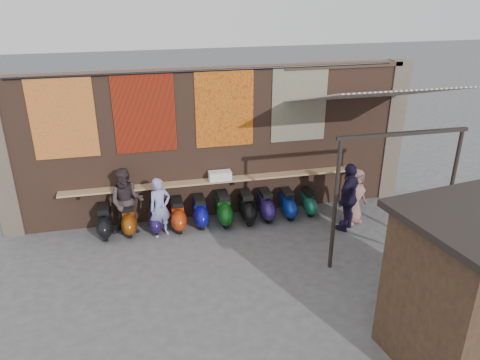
{
  "coord_description": "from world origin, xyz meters",
  "views": [
    {
      "loc": [
        -1.89,
        -8.9,
        6.08
      ],
      "look_at": [
        0.41,
        1.2,
        1.56
      ],
      "focal_mm": 35.0,
      "sensor_mm": 36.0,
      "label": 1
    }
  ],
  "objects_px": {
    "scooter_stool_2": "(155,219)",
    "scooter_stool_4": "(200,212)",
    "scooter_stool_5": "(224,209)",
    "scooter_stool_6": "(247,207)",
    "scooter_stool_1": "(129,219)",
    "scooter_stool_7": "(266,205)",
    "diner_right": "(127,202)",
    "scooter_stool_0": "(105,221)",
    "shelf_box": "(220,176)",
    "scooter_stool_8": "(287,204)",
    "scooter_stool_3": "(178,215)",
    "shopper_tan": "(354,196)",
    "diner_left": "(160,207)",
    "shopper_navy": "(349,197)",
    "scooter_stool_9": "(308,202)",
    "shopper_grey": "(411,238)",
    "market_stall": "(477,291)"
  },
  "relations": [
    {
      "from": "scooter_stool_2",
      "to": "scooter_stool_4",
      "type": "distance_m",
      "value": 1.18
    },
    {
      "from": "scooter_stool_5",
      "to": "scooter_stool_6",
      "type": "xyz_separation_m",
      "value": [
        0.62,
        -0.01,
        -0.01
      ]
    },
    {
      "from": "scooter_stool_1",
      "to": "scooter_stool_7",
      "type": "distance_m",
      "value": 3.63
    },
    {
      "from": "diner_right",
      "to": "scooter_stool_0",
      "type": "bearing_deg",
      "value": -173.14
    },
    {
      "from": "scooter_stool_5",
      "to": "scooter_stool_6",
      "type": "bearing_deg",
      "value": -1.08
    },
    {
      "from": "shelf_box",
      "to": "scooter_stool_8",
      "type": "bearing_deg",
      "value": -10.47
    },
    {
      "from": "scooter_stool_3",
      "to": "scooter_stool_7",
      "type": "relative_size",
      "value": 1.02
    },
    {
      "from": "scooter_stool_3",
      "to": "diner_right",
      "type": "xyz_separation_m",
      "value": [
        -1.25,
        0.05,
        0.49
      ]
    },
    {
      "from": "shopper_tan",
      "to": "scooter_stool_2",
      "type": "bearing_deg",
      "value": 152.87
    },
    {
      "from": "diner_left",
      "to": "shopper_navy",
      "type": "xyz_separation_m",
      "value": [
        4.72,
        -0.76,
        0.14
      ]
    },
    {
      "from": "scooter_stool_3",
      "to": "diner_right",
      "type": "distance_m",
      "value": 1.34
    },
    {
      "from": "diner_left",
      "to": "scooter_stool_1",
      "type": "bearing_deg",
      "value": 138.5
    },
    {
      "from": "shelf_box",
      "to": "scooter_stool_9",
      "type": "xyz_separation_m",
      "value": [
        2.41,
        -0.28,
        -0.9
      ]
    },
    {
      "from": "scooter_stool_1",
      "to": "shopper_grey",
      "type": "height_order",
      "value": "shopper_grey"
    },
    {
      "from": "scooter_stool_1",
      "to": "scooter_stool_4",
      "type": "bearing_deg",
      "value": -0.04
    },
    {
      "from": "scooter_stool_2",
      "to": "scooter_stool_6",
      "type": "height_order",
      "value": "scooter_stool_6"
    },
    {
      "from": "shopper_grey",
      "to": "diner_right",
      "type": "bearing_deg",
      "value": -16.22
    },
    {
      "from": "scooter_stool_4",
      "to": "market_stall",
      "type": "bearing_deg",
      "value": -56.07
    },
    {
      "from": "scooter_stool_0",
      "to": "scooter_stool_1",
      "type": "distance_m",
      "value": 0.59
    },
    {
      "from": "scooter_stool_7",
      "to": "scooter_stool_8",
      "type": "xyz_separation_m",
      "value": [
        0.61,
        -0.02,
        -0.02
      ]
    },
    {
      "from": "scooter_stool_5",
      "to": "shopper_tan",
      "type": "bearing_deg",
      "value": -11.9
    },
    {
      "from": "scooter_stool_7",
      "to": "market_stall",
      "type": "bearing_deg",
      "value": -70.36
    },
    {
      "from": "scooter_stool_6",
      "to": "market_stall",
      "type": "height_order",
      "value": "market_stall"
    },
    {
      "from": "scooter_stool_0",
      "to": "scooter_stool_1",
      "type": "height_order",
      "value": "scooter_stool_0"
    },
    {
      "from": "scooter_stool_5",
      "to": "scooter_stool_9",
      "type": "bearing_deg",
      "value": 1.18
    },
    {
      "from": "scooter_stool_1",
      "to": "scooter_stool_6",
      "type": "distance_m",
      "value": 3.09
    },
    {
      "from": "scooter_stool_6",
      "to": "scooter_stool_7",
      "type": "distance_m",
      "value": 0.54
    },
    {
      "from": "scooter_stool_1",
      "to": "shopper_grey",
      "type": "distance_m",
      "value": 6.81
    },
    {
      "from": "scooter_stool_6",
      "to": "shopper_grey",
      "type": "height_order",
      "value": "shopper_grey"
    },
    {
      "from": "scooter_stool_8",
      "to": "shopper_grey",
      "type": "xyz_separation_m",
      "value": [
        1.82,
        -3.04,
        0.45
      ]
    },
    {
      "from": "shelf_box",
      "to": "scooter_stool_5",
      "type": "distance_m",
      "value": 0.89
    },
    {
      "from": "scooter_stool_4",
      "to": "market_stall",
      "type": "relative_size",
      "value": 0.31
    },
    {
      "from": "scooter_stool_4",
      "to": "shopper_tan",
      "type": "relative_size",
      "value": 0.53
    },
    {
      "from": "market_stall",
      "to": "diner_right",
      "type": "bearing_deg",
      "value": 126.19
    },
    {
      "from": "scooter_stool_0",
      "to": "market_stall",
      "type": "relative_size",
      "value": 0.31
    },
    {
      "from": "shelf_box",
      "to": "diner_right",
      "type": "height_order",
      "value": "diner_right"
    },
    {
      "from": "shelf_box",
      "to": "scooter_stool_9",
      "type": "height_order",
      "value": "shelf_box"
    },
    {
      "from": "scooter_stool_7",
      "to": "market_stall",
      "type": "height_order",
      "value": "market_stall"
    },
    {
      "from": "scooter_stool_3",
      "to": "shopper_tan",
      "type": "height_order",
      "value": "shopper_tan"
    },
    {
      "from": "scooter_stool_1",
      "to": "scooter_stool_5",
      "type": "xyz_separation_m",
      "value": [
        2.46,
        -0.05,
        0.03
      ]
    },
    {
      "from": "shopper_navy",
      "to": "shopper_tan",
      "type": "xyz_separation_m",
      "value": [
        0.31,
        0.29,
        -0.15
      ]
    },
    {
      "from": "scooter_stool_0",
      "to": "scooter_stool_6",
      "type": "xyz_separation_m",
      "value": [
        3.68,
        -0.04,
        0.01
      ]
    },
    {
      "from": "shopper_grey",
      "to": "scooter_stool_8",
      "type": "bearing_deg",
      "value": -48.46
    },
    {
      "from": "scooter_stool_4",
      "to": "scooter_stool_5",
      "type": "bearing_deg",
      "value": -4.61
    },
    {
      "from": "scooter_stool_0",
      "to": "scooter_stool_7",
      "type": "distance_m",
      "value": 4.22
    },
    {
      "from": "shelf_box",
      "to": "scooter_stool_7",
      "type": "relative_size",
      "value": 0.72
    },
    {
      "from": "scooter_stool_6",
      "to": "scooter_stool_9",
      "type": "xyz_separation_m",
      "value": [
        1.77,
        0.06,
        -0.06
      ]
    },
    {
      "from": "scooter_stool_3",
      "to": "shopper_tan",
      "type": "xyz_separation_m",
      "value": [
        4.59,
        -0.7,
        0.37
      ]
    },
    {
      "from": "scooter_stool_0",
      "to": "scooter_stool_3",
      "type": "height_order",
      "value": "scooter_stool_3"
    },
    {
      "from": "scooter_stool_8",
      "to": "market_stall",
      "type": "height_order",
      "value": "market_stall"
    }
  ]
}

